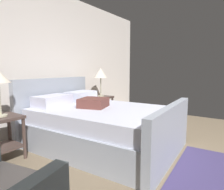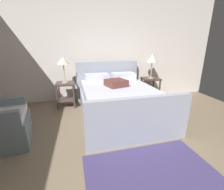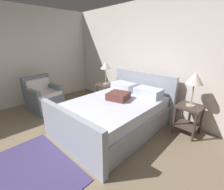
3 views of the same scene
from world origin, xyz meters
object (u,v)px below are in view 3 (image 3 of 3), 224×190
object	(u,v)px
bed	(116,113)
table_lamp_right	(195,79)
nightstand_right	(189,115)
nightstand_left	(106,91)
armchair	(43,97)
table_lamp_left	(106,66)

from	to	relation	value
bed	table_lamp_right	world-z (taller)	table_lamp_right
nightstand_right	nightstand_left	size ratio (longest dim) A/B	1.00
table_lamp_right	armchair	xyz separation A→B (m)	(-3.14, -1.58, -0.77)
nightstand_right	table_lamp_right	size ratio (longest dim) A/B	0.93
nightstand_left	armchair	xyz separation A→B (m)	(-0.87, -1.46, -0.06)
table_lamp_left	armchair	bearing A→B (deg)	-120.75
nightstand_right	armchair	size ratio (longest dim) A/B	0.67
armchair	table_lamp_left	bearing A→B (deg)	59.25
table_lamp_left	nightstand_right	bearing A→B (deg)	2.96
nightstand_right	table_lamp_right	world-z (taller)	table_lamp_right
nightstand_right	table_lamp_left	size ratio (longest dim) A/B	0.98
table_lamp_right	table_lamp_left	xyz separation A→B (m)	(-2.27, -0.12, -0.01)
bed	armchair	xyz separation A→B (m)	(-2.00, -0.72, 0.00)
nightstand_left	table_lamp_left	bearing A→B (deg)	90.00
bed	nightstand_right	size ratio (longest dim) A/B	3.82
table_lamp_left	armchair	xyz separation A→B (m)	(-0.87, -1.46, -0.76)
nightstand_right	armchair	bearing A→B (deg)	-153.28
table_lamp_left	bed	bearing A→B (deg)	-33.47
bed	nightstand_left	distance (m)	1.36
nightstand_right	table_lamp_left	distance (m)	2.38
nightstand_right	armchair	xyz separation A→B (m)	(-3.14, -1.58, -0.06)
nightstand_left	armchair	world-z (taller)	armchair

